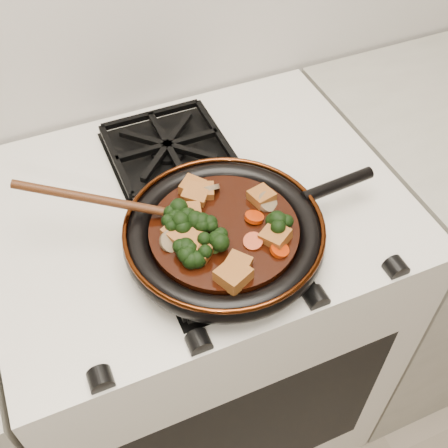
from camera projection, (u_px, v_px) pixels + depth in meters
name	position (u px, v px, depth m)	size (l,w,h in m)	color
stove	(201.00, 327.00, 1.37)	(0.76, 0.60, 0.90)	silver
burner_grate_front	(224.00, 251.00, 0.94)	(0.23, 0.23, 0.03)	black
burner_grate_back	(168.00, 149.00, 1.11)	(0.23, 0.23, 0.03)	black
skillet	(225.00, 234.00, 0.92)	(0.46, 0.33, 0.05)	black
braising_sauce	(224.00, 232.00, 0.92)	(0.25, 0.25, 0.02)	black
tofu_cube_0	(192.00, 187.00, 0.96)	(0.04, 0.04, 0.02)	brown
tofu_cube_1	(190.00, 213.00, 0.93)	(0.04, 0.03, 0.02)	brown
tofu_cube_2	(191.00, 244.00, 0.88)	(0.04, 0.04, 0.02)	brown
tofu_cube_3	(178.00, 234.00, 0.89)	(0.04, 0.04, 0.02)	brown
tofu_cube_4	(233.00, 276.00, 0.84)	(0.04, 0.05, 0.02)	brown
tofu_cube_5	(261.00, 197.00, 0.95)	(0.04, 0.04, 0.02)	brown
tofu_cube_6	(275.00, 237.00, 0.89)	(0.04, 0.04, 0.02)	brown
tofu_cube_7	(195.00, 195.00, 0.95)	(0.04, 0.04, 0.02)	brown
tofu_cube_8	(203.00, 192.00, 0.96)	(0.04, 0.03, 0.02)	brown
tofu_cube_9	(238.00, 265.00, 0.86)	(0.03, 0.04, 0.02)	brown
tofu_cube_10	(199.00, 248.00, 0.88)	(0.04, 0.05, 0.02)	brown
broccoli_floret_0	(188.00, 250.00, 0.87)	(0.06, 0.06, 0.05)	black
broccoli_floret_1	(185.00, 225.00, 0.91)	(0.06, 0.06, 0.05)	black
broccoli_floret_2	(196.00, 256.00, 0.86)	(0.06, 0.06, 0.05)	black
broccoli_floret_3	(278.00, 225.00, 0.91)	(0.06, 0.06, 0.05)	black
broccoli_floret_4	(177.00, 229.00, 0.90)	(0.06, 0.06, 0.06)	black
broccoli_floret_5	(174.00, 217.00, 0.92)	(0.06, 0.06, 0.05)	black
broccoli_floret_6	(205.00, 226.00, 0.90)	(0.06, 0.06, 0.05)	black
broccoli_floret_7	(216.00, 246.00, 0.87)	(0.06, 0.06, 0.06)	black
carrot_coin_0	(254.00, 217.00, 0.92)	(0.03, 0.03, 0.01)	#A42604
carrot_coin_1	(196.00, 248.00, 0.88)	(0.03, 0.03, 0.01)	#A42604
carrot_coin_2	(280.00, 250.00, 0.88)	(0.03, 0.03, 0.01)	#A42604
carrot_coin_3	(282.00, 226.00, 0.91)	(0.03, 0.03, 0.01)	#A42604
carrot_coin_4	(253.00, 242.00, 0.89)	(0.03, 0.03, 0.01)	#A42604
mushroom_slice_0	(209.00, 188.00, 0.96)	(0.04, 0.04, 0.01)	#7B6647
mushroom_slice_1	(172.00, 241.00, 0.89)	(0.04, 0.04, 0.01)	#7B6647
mushroom_slice_2	(267.00, 202.00, 0.94)	(0.04, 0.04, 0.01)	#7B6647
wooden_spoon	(134.00, 206.00, 0.91)	(0.17, 0.10, 0.28)	#45220E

